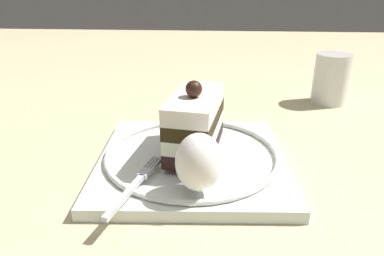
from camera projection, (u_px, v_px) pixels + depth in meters
ground_plane at (203, 158)px, 0.45m from camera, size 2.40×2.40×0.00m
dessert_plate at (192, 158)px, 0.43m from camera, size 0.24×0.24×0.02m
cake_slice at (195, 122)px, 0.41m from camera, size 0.07×0.12×0.09m
whipped_cream_dollop at (199, 162)px, 0.33m from camera, size 0.05×0.05×0.06m
fork at (136, 183)px, 0.35m from camera, size 0.04×0.11×0.00m
drink_glass_near at (331, 80)px, 0.63m from camera, size 0.06×0.06×0.09m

